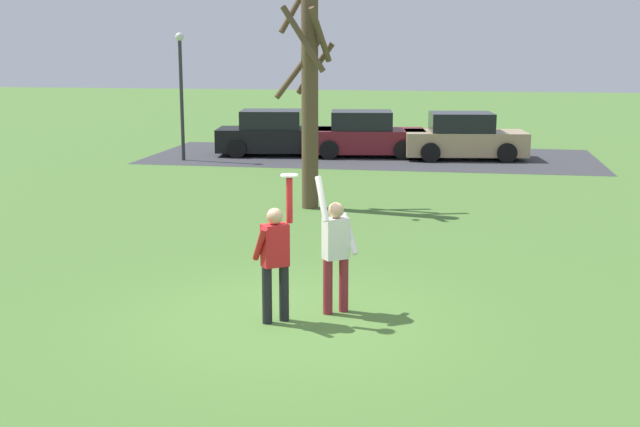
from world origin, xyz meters
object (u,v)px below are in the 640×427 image
frisbee_disc (289,175)px  parked_car_tan (464,138)px  person_catcher (275,255)px  lamppost_by_lot (181,84)px  bare_tree_tall (309,93)px  person_defender (336,248)px  parked_car_black (275,134)px  parked_car_maroon (365,136)px

frisbee_disc → parked_car_tan: 17.81m
person_catcher → parked_car_tan: bearing=46.1°
lamppost_by_lot → person_catcher: bearing=-66.7°
frisbee_disc → lamppost_by_lot: lamppost_by_lot is taller
lamppost_by_lot → bare_tree_tall: bearing=-52.3°
person_defender → frisbee_disc: size_ratio=8.42×
person_defender → frisbee_disc: 1.33m
parked_car_black → parked_car_tan: same height
person_defender → parked_car_tan: person_defender is taller
frisbee_disc → bare_tree_tall: bearing=98.6°
frisbee_disc → parked_car_tan: size_ratio=0.06×
person_catcher → bare_tree_tall: 8.55m
parked_car_black → bare_tree_tall: 10.03m
parked_car_black → parked_car_tan: (6.66, 0.06, 0.00)m
frisbee_disc → lamppost_by_lot: 17.10m
person_catcher → frisbee_disc: 1.13m
frisbee_disc → parked_car_maroon: size_ratio=0.06×
frisbee_disc → parked_car_maroon: bearing=93.3°
parked_car_black → bare_tree_tall: (3.00, -9.35, 2.02)m
bare_tree_tall → person_defender: bearing=-76.8°
frisbee_disc → parked_car_maroon: frisbee_disc is taller
bare_tree_tall → lamppost_by_lot: bearing=127.7°
person_catcher → person_defender: bearing=0.0°
bare_tree_tall → parked_car_black: bearing=107.8°
parked_car_maroon → lamppost_by_lot: (-5.95, -2.11, 1.86)m
person_defender → lamppost_by_lot: lamppost_by_lot is taller
parked_car_maroon → bare_tree_tall: 9.76m
parked_car_tan → lamppost_by_lot: (-9.40, -1.99, 1.86)m
person_defender → bare_tree_tall: size_ratio=0.36×
person_catcher → bare_tree_tall: size_ratio=0.37×
person_defender → lamppost_by_lot: bearing=-99.0°
bare_tree_tall → parked_car_tan: bearing=68.8°
parked_car_maroon → parked_car_tan: size_ratio=1.00×
person_defender → parked_car_maroon: (-1.61, 17.29, -0.25)m
lamppost_by_lot → parked_car_maroon: bearing=19.5°
person_defender → bare_tree_tall: bare_tree_tall is taller
parked_car_black → parked_car_tan: size_ratio=1.00×
frisbee_disc → person_defender: bearing=35.5°
person_defender → lamppost_by_lot: size_ratio=0.48×
parked_car_black → parked_car_maroon: (3.21, 0.19, 0.00)m
parked_car_black → lamppost_by_lot: bearing=-152.9°
parked_car_black → bare_tree_tall: bare_tree_tall is taller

